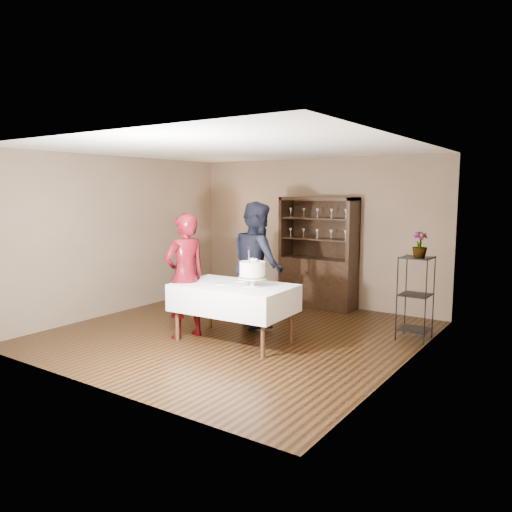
# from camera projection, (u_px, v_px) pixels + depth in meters

# --- Properties ---
(floor) EXTENTS (5.00, 5.00, 0.00)m
(floor) POSITION_uv_depth(u_px,v_px,m) (236.00, 333.00, 7.43)
(floor) COLOR black
(floor) RESTS_ON ground
(ceiling) EXTENTS (5.00, 5.00, 0.00)m
(ceiling) POSITION_uv_depth(u_px,v_px,m) (235.00, 149.00, 7.08)
(ceiling) COLOR white
(ceiling) RESTS_ON back_wall
(back_wall) EXTENTS (5.00, 0.02, 2.70)m
(back_wall) POSITION_uv_depth(u_px,v_px,m) (315.00, 232.00, 9.30)
(back_wall) COLOR brown
(back_wall) RESTS_ON floor
(wall_left) EXTENTS (0.02, 5.00, 2.70)m
(wall_left) POSITION_uv_depth(u_px,v_px,m) (120.00, 235.00, 8.65)
(wall_left) COLOR brown
(wall_left) RESTS_ON floor
(wall_right) EXTENTS (0.02, 5.00, 2.70)m
(wall_right) POSITION_uv_depth(u_px,v_px,m) (406.00, 256.00, 5.86)
(wall_right) COLOR brown
(wall_right) RESTS_ON floor
(china_hutch) EXTENTS (1.40, 0.48, 2.00)m
(china_hutch) POSITION_uv_depth(u_px,v_px,m) (318.00, 271.00, 9.08)
(china_hutch) COLOR black
(china_hutch) RESTS_ON floor
(plant_etagere) EXTENTS (0.42, 0.42, 1.20)m
(plant_etagere) POSITION_uv_depth(u_px,v_px,m) (415.00, 295.00, 7.05)
(plant_etagere) COLOR black
(plant_etagere) RESTS_ON floor
(cake_table) EXTENTS (1.68, 1.08, 0.82)m
(cake_table) POSITION_uv_depth(u_px,v_px,m) (234.00, 298.00, 6.96)
(cake_table) COLOR silver
(cake_table) RESTS_ON floor
(woman) EXTENTS (0.60, 0.75, 1.80)m
(woman) POSITION_uv_depth(u_px,v_px,m) (185.00, 276.00, 7.13)
(woman) COLOR #33040D
(woman) RESTS_ON floor
(man) EXTENTS (1.20, 1.17, 1.95)m
(man) POSITION_uv_depth(u_px,v_px,m) (258.00, 264.00, 7.81)
(man) COLOR black
(man) RESTS_ON floor
(cake) EXTENTS (0.39, 0.39, 0.54)m
(cake) POSITION_uv_depth(u_px,v_px,m) (252.00, 271.00, 6.77)
(cake) COLOR white
(cake) RESTS_ON cake_table
(plate_near) EXTENTS (0.25, 0.25, 0.01)m
(plate_near) POSITION_uv_depth(u_px,v_px,m) (221.00, 284.00, 6.96)
(plate_near) COLOR white
(plate_near) RESTS_ON cake_table
(plate_far) EXTENTS (0.24, 0.24, 0.01)m
(plate_far) POSITION_uv_depth(u_px,v_px,m) (243.00, 281.00, 7.17)
(plate_far) COLOR white
(plate_far) RESTS_ON cake_table
(potted_plant) EXTENTS (0.28, 0.28, 0.36)m
(potted_plant) POSITION_uv_depth(u_px,v_px,m) (420.00, 245.00, 6.90)
(potted_plant) COLOR #4F6E34
(potted_plant) RESTS_ON plant_etagere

